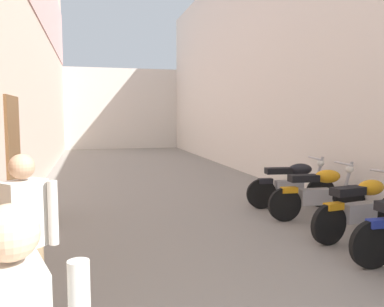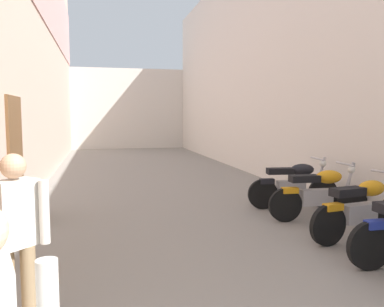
% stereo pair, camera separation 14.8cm
% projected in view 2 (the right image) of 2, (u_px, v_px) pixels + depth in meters
% --- Properties ---
extents(ground_plane, '(38.89, 38.89, 0.00)m').
position_uv_depth(ground_plane, '(172.00, 195.00, 9.30)').
color(ground_plane, gray).
extents(building_left, '(0.45, 22.89, 8.04)m').
position_uv_depth(building_left, '(30.00, 28.00, 10.05)').
color(building_left, beige).
rests_on(building_left, ground).
extents(building_right, '(0.45, 22.89, 7.16)m').
position_uv_depth(building_right, '(270.00, 56.00, 11.64)').
color(building_right, beige).
rests_on(building_right, ground).
extents(building_far_end, '(9.17, 2.00, 4.44)m').
position_uv_depth(building_far_end, '(127.00, 109.00, 23.08)').
color(building_far_end, beige).
rests_on(building_far_end, ground).
extents(motorcycle_fifth, '(1.84, 0.58, 1.04)m').
position_uv_depth(motorcycle_fifth, '(362.00, 208.00, 5.92)').
color(motorcycle_fifth, black).
rests_on(motorcycle_fifth, ground).
extents(motorcycle_sixth, '(1.85, 0.58, 1.04)m').
position_uv_depth(motorcycle_sixth, '(319.00, 193.00, 7.05)').
color(motorcycle_sixth, black).
rests_on(motorcycle_sixth, ground).
extents(motorcycle_seventh, '(1.85, 0.58, 1.04)m').
position_uv_depth(motorcycle_seventh, '(294.00, 184.00, 7.98)').
color(motorcycle_seventh, black).
rests_on(motorcycle_seventh, ground).
extents(pedestrian_mid_alley, '(0.52, 0.38, 1.57)m').
position_uv_depth(pedestrian_mid_alley, '(16.00, 235.00, 3.18)').
color(pedestrian_mid_alley, '#8C7251').
rests_on(pedestrian_mid_alley, ground).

